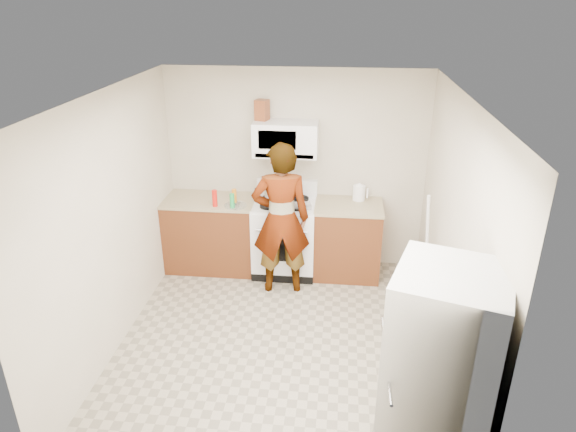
# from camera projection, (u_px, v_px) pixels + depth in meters

# --- Properties ---
(floor) EXTENTS (3.60, 3.60, 0.00)m
(floor) POSITION_uv_depth(u_px,v_px,m) (279.00, 341.00, 5.27)
(floor) COLOR gray
(floor) RESTS_ON ground
(back_wall) EXTENTS (3.20, 0.02, 2.50)m
(back_wall) POSITION_uv_depth(u_px,v_px,m) (295.00, 170.00, 6.39)
(back_wall) COLOR beige
(back_wall) RESTS_ON floor
(right_wall) EXTENTS (0.02, 3.60, 2.50)m
(right_wall) POSITION_uv_depth(u_px,v_px,m) (453.00, 240.00, 4.61)
(right_wall) COLOR beige
(right_wall) RESTS_ON floor
(cabinet_left) EXTENTS (1.12, 0.62, 0.90)m
(cabinet_left) POSITION_uv_depth(u_px,v_px,m) (212.00, 234.00, 6.54)
(cabinet_left) COLOR brown
(cabinet_left) RESTS_ON floor
(counter_left) EXTENTS (1.14, 0.64, 0.03)m
(counter_left) POSITION_uv_depth(u_px,v_px,m) (210.00, 201.00, 6.36)
(counter_left) COLOR tan
(counter_left) RESTS_ON cabinet_left
(cabinet_right) EXTENTS (0.80, 0.62, 0.90)m
(cabinet_right) POSITION_uv_depth(u_px,v_px,m) (347.00, 241.00, 6.38)
(cabinet_right) COLOR brown
(cabinet_right) RESTS_ON floor
(counter_right) EXTENTS (0.82, 0.64, 0.03)m
(counter_right) POSITION_uv_depth(u_px,v_px,m) (349.00, 206.00, 6.19)
(counter_right) COLOR tan
(counter_right) RESTS_ON cabinet_right
(gas_range) EXTENTS (0.76, 0.65, 1.13)m
(gas_range) POSITION_uv_depth(u_px,v_px,m) (285.00, 236.00, 6.43)
(gas_range) COLOR white
(gas_range) RESTS_ON floor
(microwave) EXTENTS (0.76, 0.38, 0.40)m
(microwave) POSITION_uv_depth(u_px,v_px,m) (286.00, 139.00, 6.06)
(microwave) COLOR white
(microwave) RESTS_ON back_wall
(person) EXTENTS (0.73, 0.54, 1.82)m
(person) POSITION_uv_depth(u_px,v_px,m) (281.00, 219.00, 5.85)
(person) COLOR tan
(person) RESTS_ON floor
(fridge) EXTENTS (0.88, 0.88, 1.70)m
(fridge) POSITION_uv_depth(u_px,v_px,m) (439.00, 381.00, 3.52)
(fridge) COLOR silver
(fridge) RESTS_ON floor
(kettle) EXTENTS (0.19, 0.19, 0.18)m
(kettle) POSITION_uv_depth(u_px,v_px,m) (359.00, 193.00, 6.30)
(kettle) COLOR white
(kettle) RESTS_ON counter_right
(jug) EXTENTS (0.18, 0.18, 0.24)m
(jug) POSITION_uv_depth(u_px,v_px,m) (262.00, 110.00, 6.01)
(jug) COLOR brown
(jug) RESTS_ON microwave
(saucepan) EXTENTS (0.24, 0.24, 0.11)m
(saucepan) POSITION_uv_depth(u_px,v_px,m) (273.00, 192.00, 6.36)
(saucepan) COLOR #B3B3B8
(saucepan) RESTS_ON gas_range
(tray) EXTENTS (0.28, 0.21, 0.05)m
(tray) POSITION_uv_depth(u_px,v_px,m) (300.00, 206.00, 6.10)
(tray) COLOR silver
(tray) RESTS_ON gas_range
(bottle_spray) EXTENTS (0.08, 0.08, 0.20)m
(bottle_spray) POSITION_uv_depth(u_px,v_px,m) (215.00, 198.00, 6.10)
(bottle_spray) COLOR red
(bottle_spray) RESTS_ON counter_left
(bottle_hot_sauce) EXTENTS (0.06, 0.06, 0.18)m
(bottle_hot_sauce) POSITION_uv_depth(u_px,v_px,m) (234.00, 196.00, 6.21)
(bottle_hot_sauce) COLOR orange
(bottle_hot_sauce) RESTS_ON counter_left
(bottle_green_cap) EXTENTS (0.07, 0.07, 0.18)m
(bottle_green_cap) POSITION_uv_depth(u_px,v_px,m) (232.00, 201.00, 6.06)
(bottle_green_cap) COLOR green
(bottle_green_cap) RESTS_ON counter_left
(pot_lid) EXTENTS (0.33, 0.33, 0.01)m
(pot_lid) POSITION_uv_depth(u_px,v_px,m) (236.00, 205.00, 6.15)
(pot_lid) COLOR white
(pot_lid) RESTS_ON counter_left
(broom) EXTENTS (0.18, 0.28, 1.41)m
(broom) POSITION_uv_depth(u_px,v_px,m) (427.00, 252.00, 5.55)
(broom) COLOR white
(broom) RESTS_ON floor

